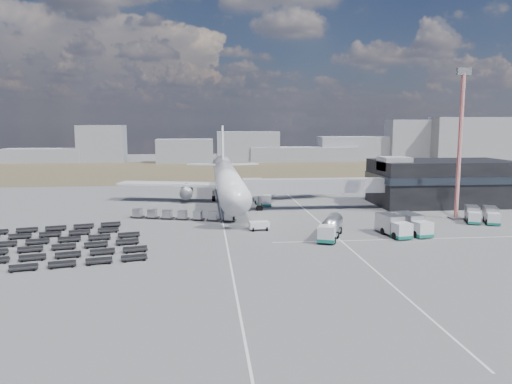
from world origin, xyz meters
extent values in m
plane|color=#565659|center=(0.00, 0.00, 0.00)|extent=(420.00, 420.00, 0.00)
cube|color=brown|center=(0.00, 110.00, 0.01)|extent=(420.00, 90.00, 0.01)
cube|color=silver|center=(-2.00, 5.00, 0.01)|extent=(0.25, 110.00, 0.01)
cube|color=silver|center=(16.00, 5.00, 0.01)|extent=(0.25, 110.00, 0.01)
cube|color=silver|center=(25.00, -8.00, 0.01)|extent=(40.00, 0.25, 0.01)
cube|color=black|center=(48.00, 24.00, 5.00)|extent=(30.00, 16.00, 10.00)
cube|color=#262D38|center=(48.00, 24.00, 6.20)|extent=(30.40, 16.40, 1.60)
cube|color=#939399|center=(36.00, 22.00, 9.50)|extent=(6.00, 6.00, 3.00)
cube|color=#939399|center=(18.10, 20.50, 5.10)|extent=(29.80, 3.00, 3.00)
cube|color=#939399|center=(4.70, 20.00, 5.10)|extent=(4.00, 3.60, 3.40)
cylinder|color=slate|center=(6.20, 20.50, 2.55)|extent=(0.70, 0.70, 5.10)
cylinder|color=black|center=(6.20, 20.50, 0.45)|extent=(1.40, 0.90, 1.40)
cylinder|color=silver|center=(0.00, 30.00, 5.30)|extent=(5.60, 48.00, 5.60)
cone|color=silver|center=(0.00, 3.50, 5.30)|extent=(5.60, 5.00, 5.60)
cone|color=silver|center=(0.00, 58.00, 6.10)|extent=(5.60, 8.00, 5.60)
cube|color=black|center=(0.00, 5.50, 6.10)|extent=(2.20, 2.00, 0.80)
cube|color=silver|center=(-13.00, 35.00, 4.10)|extent=(25.59, 11.38, 0.50)
cube|color=silver|center=(13.00, 35.00, 4.10)|extent=(25.59, 11.38, 0.50)
cylinder|color=slate|center=(-9.50, 33.00, 2.40)|extent=(3.00, 5.00, 3.00)
cylinder|color=slate|center=(9.50, 33.00, 2.40)|extent=(3.00, 5.00, 3.00)
cube|color=silver|center=(-5.50, 60.00, 6.50)|extent=(9.49, 5.63, 0.35)
cube|color=silver|center=(5.50, 60.00, 6.50)|extent=(9.49, 5.63, 0.35)
cube|color=silver|center=(0.00, 61.00, 11.80)|extent=(0.50, 9.06, 11.45)
cylinder|color=slate|center=(0.00, 9.00, 1.25)|extent=(0.50, 0.50, 2.50)
cylinder|color=slate|center=(-3.20, 34.00, 1.25)|extent=(0.60, 0.60, 2.50)
cylinder|color=slate|center=(3.20, 34.00, 1.25)|extent=(0.60, 0.60, 2.50)
cylinder|color=black|center=(0.00, 9.00, 0.50)|extent=(0.50, 1.20, 1.20)
cube|color=gray|center=(-79.28, 156.53, 3.18)|extent=(34.72, 12.00, 6.37)
cube|color=gray|center=(-52.89, 157.17, 8.50)|extent=(21.30, 12.00, 16.99)
cube|color=gray|center=(-14.14, 148.23, 5.39)|extent=(25.57, 12.00, 10.78)
cube|color=gray|center=(15.12, 152.07, 7.02)|extent=(28.93, 12.00, 14.03)
cube|color=gray|center=(41.59, 151.40, 3.35)|extent=(51.30, 12.00, 6.69)
cube|color=gray|center=(68.23, 154.19, 5.75)|extent=(36.14, 12.00, 11.50)
cube|color=gray|center=(100.76, 151.13, 9.80)|extent=(35.25, 12.00, 19.61)
cube|color=gray|center=(125.26, 142.91, 10.38)|extent=(46.74, 12.00, 20.75)
cube|color=silver|center=(13.33, -9.38, 1.53)|extent=(3.32, 3.32, 2.43)
cube|color=#136F5E|center=(13.33, -9.38, 0.58)|extent=(3.46, 3.46, 0.53)
cylinder|color=#A7A7AC|center=(15.34, -4.61, 2.00)|extent=(5.51, 8.32, 2.64)
cube|color=slate|center=(15.34, -4.61, 0.79)|extent=(5.41, 8.28, 0.37)
cylinder|color=black|center=(14.72, -6.07, 0.53)|extent=(2.98, 2.14, 1.16)
cube|color=silver|center=(4.00, 1.13, 0.76)|extent=(3.60, 2.26, 1.53)
cube|color=silver|center=(7.60, 26.56, 1.44)|extent=(3.23, 5.73, 2.52)
cube|color=#136F5E|center=(7.60, 26.56, 0.41)|extent=(3.33, 5.84, 0.41)
cube|color=silver|center=(25.94, -7.90, 1.44)|extent=(2.92, 2.83, 2.43)
cube|color=#136F5E|center=(25.94, -7.90, 0.50)|extent=(3.05, 2.96, 0.50)
cube|color=#A7A7AC|center=(25.28, -4.09, 1.88)|extent=(3.48, 5.47, 2.88)
cube|color=silver|center=(29.65, -7.26, 1.44)|extent=(2.92, 2.83, 2.43)
cube|color=#136F5E|center=(29.65, -7.26, 0.50)|extent=(3.05, 2.96, 0.50)
cube|color=#A7A7AC|center=(28.99, -3.45, 1.88)|extent=(3.48, 5.47, 2.88)
cube|color=silver|center=(43.63, 2.00, 1.23)|extent=(2.79, 2.74, 2.07)
cube|color=#136F5E|center=(43.63, 2.00, 0.42)|extent=(2.91, 2.86, 0.42)
cube|color=#A7A7AC|center=(44.87, 5.06, 1.60)|extent=(3.73, 4.87, 2.45)
cube|color=silver|center=(46.60, 0.80, 1.23)|extent=(2.79, 2.74, 2.07)
cube|color=#136F5E|center=(46.60, 0.80, 0.42)|extent=(2.91, 2.86, 0.42)
cube|color=#A7A7AC|center=(47.84, 3.86, 1.60)|extent=(3.73, 4.87, 2.45)
cube|color=black|center=(-18.34, 14.43, 0.29)|extent=(2.83, 2.19, 0.17)
cube|color=#A7A7AC|center=(-18.34, 14.43, 1.10)|extent=(1.91, 1.91, 1.44)
cube|color=black|center=(-15.41, 13.53, 0.29)|extent=(2.83, 2.19, 0.17)
cube|color=#A7A7AC|center=(-15.41, 13.53, 1.10)|extent=(1.91, 1.91, 1.44)
cube|color=black|center=(-12.48, 12.63, 0.29)|extent=(2.83, 2.19, 0.17)
cube|color=#A7A7AC|center=(-12.48, 12.63, 1.10)|extent=(1.91, 1.91, 1.44)
cube|color=black|center=(-9.56, 11.73, 0.29)|extent=(2.83, 2.19, 0.17)
cube|color=#A7A7AC|center=(-9.56, 11.73, 1.10)|extent=(1.91, 1.91, 1.44)
cube|color=black|center=(-6.63, 10.84, 0.29)|extent=(2.83, 2.19, 0.17)
cube|color=#A7A7AC|center=(-6.63, 10.84, 1.10)|extent=(1.91, 1.91, 1.44)
cube|color=black|center=(-3.70, 9.94, 0.29)|extent=(2.83, 2.19, 0.17)
cube|color=#A7A7AC|center=(-3.70, 9.94, 1.10)|extent=(1.91, 1.91, 1.44)
cube|color=black|center=(-0.77, 9.04, 0.29)|extent=(2.83, 2.19, 0.17)
cube|color=#A7A7AC|center=(-0.77, 9.04, 1.10)|extent=(1.91, 1.91, 1.44)
cube|color=black|center=(-25.94, -18.69, 0.41)|extent=(26.91, 8.13, 0.82)
cube|color=black|center=(-27.08, -14.06, 0.41)|extent=(26.91, 8.13, 0.82)
cube|color=black|center=(-28.21, -9.42, 0.41)|extent=(26.91, 8.13, 0.82)
cube|color=black|center=(-29.34, -4.78, 0.41)|extent=(26.91, 8.13, 0.82)
cube|color=black|center=(-30.47, -0.14, 0.41)|extent=(22.50, 7.05, 0.82)
cube|color=black|center=(-31.61, 4.50, 0.41)|extent=(22.50, 7.05, 0.82)
cylinder|color=red|center=(42.93, 7.36, 13.77)|extent=(0.77, 0.77, 27.53)
cube|color=slate|center=(42.93, 7.36, 27.86)|extent=(2.65, 0.69, 1.32)
cube|color=#565659|center=(42.93, 7.36, 0.17)|extent=(2.20, 2.20, 0.33)
camera|label=1|loc=(-5.21, -82.81, 18.58)|focal=35.00mm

